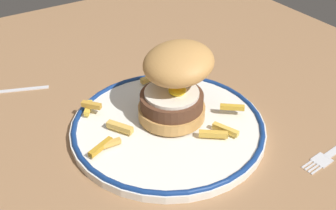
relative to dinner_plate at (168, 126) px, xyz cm
name	(u,v)px	position (x,y,z in cm)	size (l,w,h in cm)	color
ground_plane	(164,148)	(1.25, -1.48, -2.84)	(116.94, 106.72, 4.00)	#9A704B
dinner_plate	(168,126)	(0.00, 0.00, 0.00)	(28.97, 28.97, 1.60)	white
burger	(175,82)	(-1.18, 2.01, 6.37)	(11.14, 12.27, 11.55)	tan
fries_pile	(153,114)	(-2.02, -1.29, 1.41)	(20.59, 24.05, 1.87)	#E2BB4A
fork	(336,150)	(16.70, 17.49, -0.66)	(2.74, 14.47, 0.36)	silver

